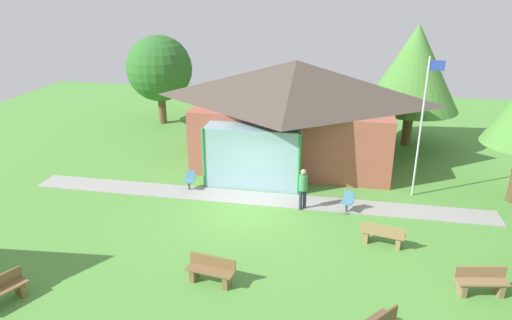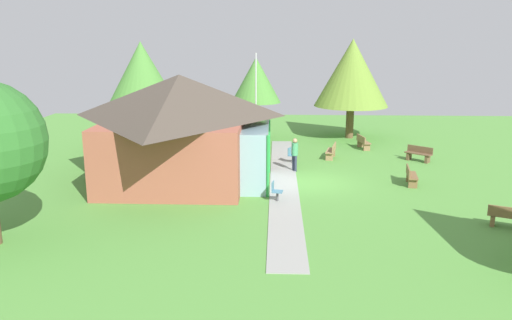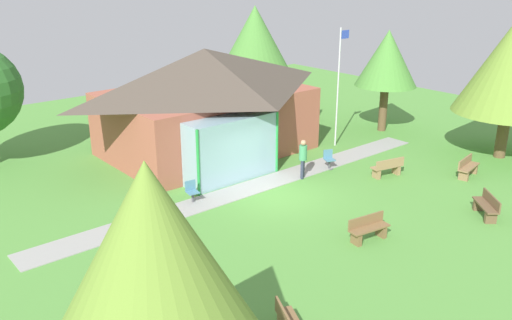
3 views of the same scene
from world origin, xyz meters
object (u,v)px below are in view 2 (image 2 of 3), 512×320
at_px(bench_front_center, 411,176).
at_px(bench_front_left, 510,218).
at_px(patio_chair_west, 276,192).
at_px(visitor_on_path, 295,152).
at_px(flagpole, 256,98).
at_px(tree_behind_pavilion_right, 142,80).
at_px(tree_east_hedge, 256,81).
at_px(patio_chair_lawn_spare, 292,156).
at_px(bench_mid_right, 332,151).
at_px(bench_lawn_far_right, 363,142).
at_px(bench_front_right, 419,154).
at_px(pavilion, 183,124).
at_px(tree_far_east, 352,73).

bearing_deg(bench_front_center, bench_front_left, 29.96).
distance_m(patio_chair_west, visitor_on_path, 5.19).
height_order(flagpole, tree_behind_pavilion_right, tree_behind_pavilion_right).
distance_m(flagpole, tree_east_hedge, 4.06).
distance_m(flagpole, patio_chair_west, 10.10).
distance_m(bench_front_left, patio_chair_west, 8.97).
distance_m(bench_front_center, patio_chair_lawn_spare, 6.84).
distance_m(bench_mid_right, patio_chair_west, 8.67).
xyz_separation_m(flagpole, bench_mid_right, (-1.55, -4.42, -2.85)).
xyz_separation_m(bench_front_center, tree_east_hedge, (10.80, 7.77, 3.59)).
distance_m(bench_lawn_far_right, bench_front_right, 4.11).
height_order(bench_front_center, tree_behind_pavilion_right, tree_behind_pavilion_right).
xyz_separation_m(pavilion, tree_far_east, (10.31, -9.66, 1.83)).
xyz_separation_m(bench_lawn_far_right, tree_behind_pavilion_right, (-0.74, 13.56, 3.90)).
relative_size(bench_front_left, patio_chair_west, 1.80).
bearing_deg(bench_mid_right, bench_front_left, -140.97).
height_order(bench_mid_right, patio_chair_west, patio_chair_west).
height_order(bench_mid_right, tree_far_east, tree_far_east).
bearing_deg(tree_far_east, pavilion, 136.86).
relative_size(bench_lawn_far_right, visitor_on_path, 0.89).
bearing_deg(patio_chair_west, pavilion, -122.09).
height_order(pavilion, bench_mid_right, pavilion).
height_order(visitor_on_path, tree_east_hedge, tree_east_hedge).
xyz_separation_m(bench_front_right, bench_front_center, (-4.75, 1.64, 0.00)).
distance_m(pavilion, bench_front_right, 13.28).
distance_m(visitor_on_path, tree_far_east, 10.69).
height_order(bench_mid_right, tree_behind_pavilion_right, tree_behind_pavilion_right).
bearing_deg(bench_front_right, flagpole, 27.82).
xyz_separation_m(bench_front_left, patio_chair_lawn_spare, (9.64, 7.66, 0.01)).
distance_m(bench_front_center, tree_far_east, 12.28).
xyz_separation_m(bench_lawn_far_right, bench_front_right, (-3.20, -2.59, 0.00)).
bearing_deg(tree_far_east, patio_chair_lawn_spare, 150.61).
bearing_deg(bench_front_right, tree_far_east, -26.08).
height_order(pavilion, visitor_on_path, pavilion).
bearing_deg(tree_far_east, flagpole, 126.72).
height_order(visitor_on_path, tree_behind_pavilion_right, tree_behind_pavilion_right).
xyz_separation_m(bench_lawn_far_right, tree_east_hedge, (2.86, 6.82, 3.59)).
bearing_deg(tree_behind_pavilion_right, bench_front_left, -127.56).
bearing_deg(tree_behind_pavilion_right, patio_chair_west, -140.89).
bearing_deg(bench_front_center, patio_chair_west, -57.25).
bearing_deg(patio_chair_lawn_spare, tree_far_east, 172.60).
bearing_deg(bench_lawn_far_right, pavilion, -66.36).
height_order(patio_chair_west, visitor_on_path, visitor_on_path).
xyz_separation_m(flagpole, bench_front_center, (-6.81, -7.61, -2.85)).
distance_m(bench_front_right, patio_chair_lawn_spare, 7.19).
bearing_deg(tree_east_hedge, bench_front_left, -148.87).
bearing_deg(bench_front_left, tree_far_east, 126.00).
bearing_deg(bench_front_right, pavilion, 56.13).
height_order(bench_lawn_far_right, tree_east_hedge, tree_east_hedge).
relative_size(patio_chair_west, visitor_on_path, 0.49).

